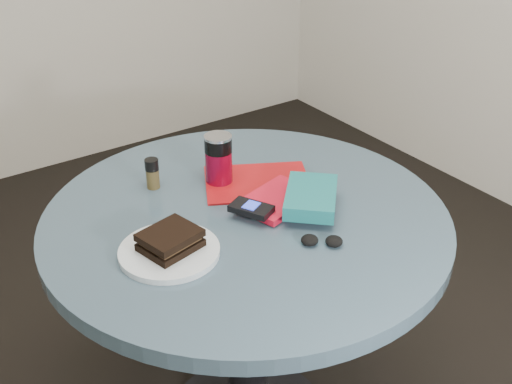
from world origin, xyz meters
TOP-DOWN VIEW (x-y plane):
  - table at (0.00, 0.00)m, footprint 1.00×1.00m
  - plate at (-0.24, -0.05)m, footprint 0.28×0.28m
  - sandwich at (-0.23, -0.05)m, footprint 0.14×0.13m
  - soda_can at (0.03, 0.17)m, footprint 0.08×0.08m
  - pepper_grinder at (-0.13, 0.25)m, footprint 0.05×0.05m
  - magazine at (0.11, 0.11)m, footprint 0.34×0.31m
  - red_book at (0.09, -0.01)m, footprint 0.22×0.18m
  - novel at (0.14, -0.08)m, footprint 0.22×0.22m
  - mp3_player at (-0.00, -0.03)m, footprint 0.10×0.12m
  - headphones at (0.07, -0.21)m, footprint 0.10×0.09m

SIDE VIEW (x-z plane):
  - table at x=0.00m, z-range 0.21..0.96m
  - magazine at x=0.11m, z-range 0.75..0.75m
  - plate at x=-0.24m, z-range 0.75..0.76m
  - headphones at x=0.07m, z-range 0.75..0.77m
  - red_book at x=0.09m, z-range 0.75..0.77m
  - mp3_player at x=0.00m, z-range 0.77..0.79m
  - sandwich at x=-0.23m, z-range 0.76..0.81m
  - novel at x=0.14m, z-range 0.77..0.81m
  - pepper_grinder at x=-0.13m, z-range 0.75..0.83m
  - soda_can at x=0.03m, z-range 0.75..0.89m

